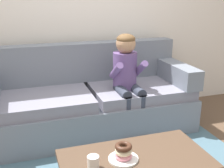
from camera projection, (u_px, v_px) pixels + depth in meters
name	position (u px, v px, depth m)	size (l,w,h in m)	color
ground	(122.00, 167.00, 2.59)	(10.00, 10.00, 0.00)	brown
wall_back	(83.00, 2.00, 3.42)	(8.00, 0.10, 2.80)	silver
couch	(90.00, 101.00, 3.23)	(2.27, 0.90, 0.95)	slate
coffee_table	(135.00, 163.00, 2.01)	(1.05, 0.57, 0.41)	#4C3828
person_child	(127.00, 75.00, 3.05)	(0.34, 0.58, 1.10)	#664C84
plate	(123.00, 159.00, 1.97)	(0.21, 0.21, 0.01)	white
donut	(123.00, 156.00, 1.96)	(0.12, 0.12, 0.04)	pink
donut_second	(123.00, 151.00, 1.95)	(0.12, 0.12, 0.04)	beige
donut_third	(123.00, 146.00, 1.94)	(0.12, 0.12, 0.04)	#422619
mug	(93.00, 162.00, 1.86)	(0.08, 0.08, 0.09)	silver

